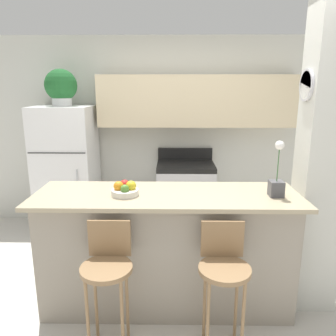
# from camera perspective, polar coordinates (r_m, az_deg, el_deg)

# --- Properties ---
(ground_plane) EXTENTS (14.00, 14.00, 0.00)m
(ground_plane) POSITION_cam_1_polar(r_m,az_deg,el_deg) (3.21, -0.20, -22.29)
(ground_plane) COLOR beige
(wall_back) EXTENTS (5.60, 0.38, 2.55)m
(wall_back) POSITION_cam_1_polar(r_m,az_deg,el_deg) (4.49, 2.07, 8.24)
(wall_back) COLOR silver
(wall_back) RESTS_ON ground_plane
(pillar_right) EXTENTS (0.38, 0.32, 2.55)m
(pillar_right) POSITION_cam_1_polar(r_m,az_deg,el_deg) (2.97, 25.24, 0.63)
(pillar_right) COLOR silver
(pillar_right) RESTS_ON ground_plane
(counter_bar) EXTENTS (2.21, 0.71, 1.03)m
(counter_bar) POSITION_cam_1_polar(r_m,az_deg,el_deg) (2.93, -0.21, -14.04)
(counter_bar) COLOR gray
(counter_bar) RESTS_ON ground_plane
(refrigerator) EXTENTS (0.73, 0.70, 1.66)m
(refrigerator) POSITION_cam_1_polar(r_m,az_deg,el_deg) (4.50, -17.12, -0.36)
(refrigerator) COLOR white
(refrigerator) RESTS_ON ground_plane
(stove_range) EXTENTS (0.75, 0.60, 1.07)m
(stove_range) POSITION_cam_1_polar(r_m,az_deg,el_deg) (4.44, 3.03, -4.90)
(stove_range) COLOR silver
(stove_range) RESTS_ON ground_plane
(bar_stool_left) EXTENTS (0.37, 0.37, 0.96)m
(bar_stool_left) POSITION_cam_1_polar(r_m,az_deg,el_deg) (2.48, -10.49, -16.79)
(bar_stool_left) COLOR olive
(bar_stool_left) RESTS_ON ground_plane
(bar_stool_right) EXTENTS (0.37, 0.37, 0.96)m
(bar_stool_right) POSITION_cam_1_polar(r_m,az_deg,el_deg) (2.46, 9.67, -16.99)
(bar_stool_right) COLOR olive
(bar_stool_right) RESTS_ON ground_plane
(potted_plant_on_fridge) EXTENTS (0.40, 0.40, 0.45)m
(potted_plant_on_fridge) POSITION_cam_1_polar(r_m,az_deg,el_deg) (4.37, -18.15, 13.32)
(potted_plant_on_fridge) COLOR silver
(potted_plant_on_fridge) RESTS_ON refrigerator
(orchid_vase) EXTENTS (0.11, 0.11, 0.45)m
(orchid_vase) POSITION_cam_1_polar(r_m,az_deg,el_deg) (2.77, 18.41, -2.11)
(orchid_vase) COLOR #4C4C51
(orchid_vase) RESTS_ON counter_bar
(fruit_bowl) EXTENTS (0.22, 0.22, 0.12)m
(fruit_bowl) POSITION_cam_1_polar(r_m,az_deg,el_deg) (2.70, -7.51, -3.73)
(fruit_bowl) COLOR silver
(fruit_bowl) RESTS_ON counter_bar
(trash_bin) EXTENTS (0.28, 0.28, 0.38)m
(trash_bin) POSITION_cam_1_polar(r_m,az_deg,el_deg) (4.33, -10.03, -9.44)
(trash_bin) COLOR #59595B
(trash_bin) RESTS_ON ground_plane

